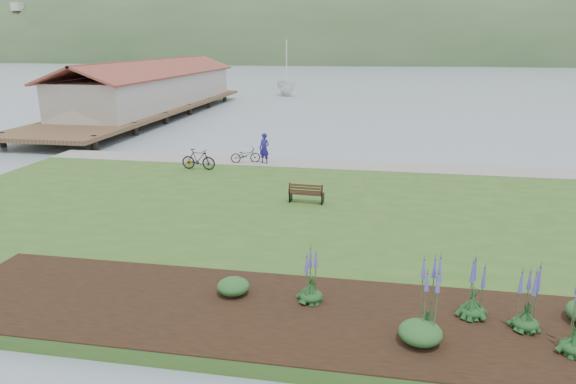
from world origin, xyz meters
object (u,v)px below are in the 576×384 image
park_bench (306,193)px  bicycle_a (245,155)px  person (264,146)px  sailboat (287,96)px

park_bench → bicycle_a: park_bench is taller
person → sailboat: size_ratio=0.09×
bicycle_a → sailboat: bearing=-12.2°
person → bicycle_a: bearing=-161.2°
bicycle_a → sailboat: sailboat is taller
bicycle_a → park_bench: bearing=-166.3°
park_bench → person: bearing=119.8°
person → park_bench: bearing=-41.9°
bicycle_a → person: bearing=-112.4°
park_bench → person: person is taller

